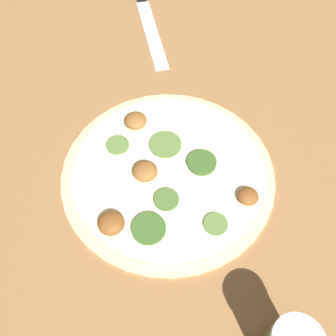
{
  "coord_description": "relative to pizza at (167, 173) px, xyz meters",
  "views": [
    {
      "loc": [
        0.2,
        0.28,
        0.54
      ],
      "look_at": [
        0.0,
        0.0,
        0.02
      ],
      "focal_mm": 42.0,
      "sensor_mm": 36.0,
      "label": 1
    }
  ],
  "objects": [
    {
      "name": "knife",
      "position": [
        -0.23,
        -0.41,
        -0.0
      ],
      "size": [
        0.15,
        0.31,
        0.02
      ],
      "rotation": [
        0.0,
        0.0,
        1.15
      ],
      "color": "silver",
      "rests_on": "ground_plane"
    },
    {
      "name": "ground_plane",
      "position": [
        -0.0,
        -0.0,
        -0.01
      ],
      "size": [
        3.0,
        3.0,
        0.0
      ],
      "primitive_type": "plane",
      "color": "olive"
    },
    {
      "name": "pizza",
      "position": [
        0.0,
        0.0,
        0.0
      ],
      "size": [
        0.35,
        0.35,
        0.03
      ],
      "color": "beige",
      "rests_on": "ground_plane"
    }
  ]
}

